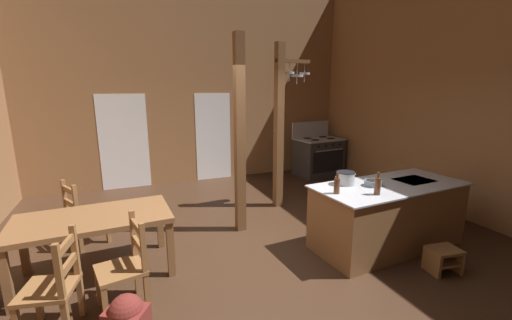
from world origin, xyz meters
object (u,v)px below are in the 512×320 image
object	(u,v)px
ladderback_chair_by_post	(54,287)
stove_range	(318,156)
dining_table	(94,223)
ladderback_chair_near_window	(83,214)
bottle_short_on_counter	(337,185)
mixing_bowl_on_counter	(373,183)
ladderback_chair_at_table_end	(126,266)
kitchen_island	(387,215)
stockpot_on_counter	(346,178)
bottle_tall_on_counter	(378,186)
step_stool	(443,258)

from	to	relation	value
ladderback_chair_by_post	stove_range	bearing A→B (deg)	36.06
stove_range	dining_table	bearing A→B (deg)	-149.47
ladderback_chair_near_window	bottle_short_on_counter	bearing A→B (deg)	-29.02
dining_table	mixing_bowl_on_counter	distance (m)	3.53
ladderback_chair_near_window	ladderback_chair_at_table_end	bearing A→B (deg)	-72.42
ladderback_chair_by_post	mixing_bowl_on_counter	size ratio (longest dim) A/B	4.24
ladderback_chair_near_window	kitchen_island	bearing A→B (deg)	-22.39
ladderback_chair_by_post	stockpot_on_counter	xyz separation A→B (m)	(3.44, 0.40, 0.53)
kitchen_island	bottle_tall_on_counter	xyz separation A→B (m)	(-0.49, -0.28, 0.56)
ladderback_chair_by_post	bottle_short_on_counter	xyz separation A→B (m)	(3.09, 0.12, 0.55)
mixing_bowl_on_counter	kitchen_island	bearing A→B (deg)	-5.86
dining_table	stockpot_on_counter	distance (m)	3.21
stove_range	mixing_bowl_on_counter	bearing A→B (deg)	-112.44
ladderback_chair_near_window	bottle_short_on_counter	distance (m)	3.51
step_stool	bottle_short_on_counter	distance (m)	1.54
stove_range	bottle_tall_on_counter	bearing A→B (deg)	-113.40
mixing_bowl_on_counter	step_stool	bearing A→B (deg)	-63.85
step_stool	ladderback_chair_near_window	bearing A→B (deg)	149.16
ladderback_chair_near_window	ladderback_chair_by_post	world-z (taller)	same
stockpot_on_counter	dining_table	bearing A→B (deg)	171.21
stove_range	mixing_bowl_on_counter	world-z (taller)	stove_range
stockpot_on_counter	bottle_short_on_counter	world-z (taller)	bottle_short_on_counter
dining_table	ladderback_chair_near_window	xyz separation A→B (m)	(-0.22, 0.91, -0.20)
mixing_bowl_on_counter	bottle_short_on_counter	world-z (taller)	bottle_short_on_counter
ladderback_chair_near_window	mixing_bowl_on_counter	world-z (taller)	mixing_bowl_on_counter
ladderback_chair_by_post	bottle_tall_on_counter	bearing A→B (deg)	-1.67
ladderback_chair_at_table_end	bottle_tall_on_counter	bearing A→B (deg)	-4.29
stockpot_on_counter	mixing_bowl_on_counter	bearing A→B (deg)	-33.61
ladderback_chair_near_window	ladderback_chair_by_post	bearing A→B (deg)	-92.12
dining_table	bottle_short_on_counter	distance (m)	2.94
stove_range	bottle_tall_on_counter	xyz separation A→B (m)	(-1.69, -3.91, 0.53)
stove_range	dining_table	distance (m)	5.74
step_stool	bottle_tall_on_counter	xyz separation A→B (m)	(-0.62, 0.53, 0.83)
bottle_tall_on_counter	bottle_short_on_counter	xyz separation A→B (m)	(-0.44, 0.23, -0.01)
stockpot_on_counter	bottle_short_on_counter	size ratio (longest dim) A/B	1.21
stockpot_on_counter	mixing_bowl_on_counter	xyz separation A→B (m)	(0.30, -0.20, -0.05)
step_stool	bottle_short_on_counter	world-z (taller)	bottle_short_on_counter
dining_table	bottle_short_on_counter	size ratio (longest dim) A/B	6.55
step_stool	stove_range	bearing A→B (deg)	76.38
stove_range	bottle_short_on_counter	xyz separation A→B (m)	(-2.13, -3.68, 0.52)
step_stool	mixing_bowl_on_counter	size ratio (longest dim) A/B	1.78
stockpot_on_counter	bottle_tall_on_counter	distance (m)	0.51
stockpot_on_counter	mixing_bowl_on_counter	distance (m)	0.36
ladderback_chair_near_window	mixing_bowl_on_counter	size ratio (longest dim) A/B	4.24
dining_table	bottle_tall_on_counter	size ratio (longest dim) A/B	6.05
stove_range	ladderback_chair_near_window	world-z (taller)	stove_range
kitchen_island	ladderback_chair_near_window	size ratio (longest dim) A/B	2.34
ladderback_chair_at_table_end	bottle_short_on_counter	bearing A→B (deg)	0.14
bottle_tall_on_counter	bottle_short_on_counter	size ratio (longest dim) A/B	1.08
ladderback_chair_at_table_end	bottle_tall_on_counter	xyz separation A→B (m)	(2.93, -0.22, 0.56)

